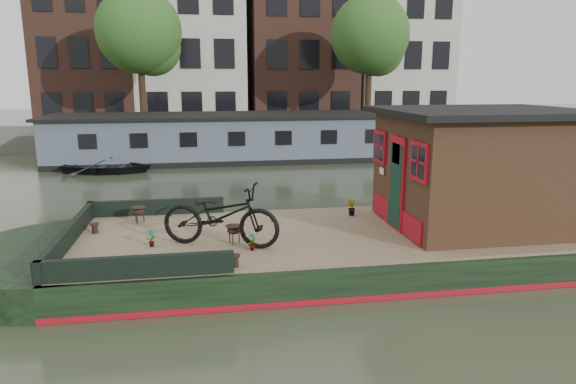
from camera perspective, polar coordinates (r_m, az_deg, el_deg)
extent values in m
plane|color=#303823|center=(10.88, 9.50, -7.36)|extent=(120.00, 120.00, 0.00)
cube|color=black|center=(10.79, 9.56, -5.86)|extent=(12.00, 4.00, 0.60)
cylinder|color=black|center=(10.55, -23.27, -7.15)|extent=(4.00, 4.00, 0.60)
cube|color=maroon|center=(10.86, 9.51, -7.06)|extent=(12.02, 4.02, 0.10)
cube|color=#8D7757|center=(10.69, 9.62, -4.21)|extent=(11.80, 3.80, 0.05)
cube|color=black|center=(10.38, -23.09, -4.41)|extent=(0.12, 4.00, 0.35)
cube|color=black|center=(11.98, -14.38, -1.63)|extent=(3.00, 0.12, 0.35)
cube|color=black|center=(8.32, -16.52, -7.98)|extent=(3.00, 0.12, 0.35)
cube|color=black|center=(11.33, 20.42, 2.23)|extent=(3.50, 3.00, 2.30)
cube|color=black|center=(11.20, 20.89, 8.33)|extent=(4.00, 3.50, 0.12)
cube|color=maroon|center=(10.60, 11.96, 0.99)|extent=(0.06, 0.80, 1.90)
cube|color=black|center=(10.60, 11.84, 0.72)|extent=(0.04, 0.64, 1.70)
cube|color=maroon|center=(9.54, 14.39, 3.28)|extent=(0.06, 0.72, 0.72)
cube|color=maroon|center=(11.47, 10.19, 4.96)|extent=(0.06, 0.72, 0.72)
imported|color=black|center=(9.42, -7.50, -2.57)|extent=(2.34, 1.51, 1.16)
imported|color=brown|center=(9.73, -14.97, -4.96)|extent=(0.21, 0.18, 0.33)
imported|color=brown|center=(11.62, 7.01, -1.73)|extent=(0.25, 0.25, 0.36)
imported|color=brown|center=(9.23, -4.01, -5.51)|extent=(0.20, 0.21, 0.33)
cylinder|color=black|center=(10.93, -20.66, -3.79)|extent=(0.18, 0.18, 0.20)
cylinder|color=black|center=(8.49, -5.91, -7.61)|extent=(0.18, 0.18, 0.21)
imported|color=black|center=(21.76, -19.42, 3.02)|extent=(3.92, 3.13, 0.73)
cube|color=#4F5B6A|center=(24.06, -1.24, 6.09)|extent=(20.00, 4.00, 2.00)
cube|color=black|center=(23.97, -1.25, 8.59)|extent=(20.40, 4.40, 0.12)
cube|color=black|center=(24.17, -1.23, 4.02)|extent=(20.00, 4.05, 0.24)
cube|color=#47443F|center=(30.53, -2.99, 6.39)|extent=(60.00, 6.00, 0.90)
cube|color=brown|center=(38.03, -21.15, 17.44)|extent=(6.00, 8.00, 15.00)
cube|color=#B7B2A3|center=(37.46, -10.89, 19.26)|extent=(7.00, 8.00, 16.50)
cube|color=brown|center=(38.03, 1.14, 18.61)|extent=(7.00, 8.00, 15.50)
cube|color=#B7B2A3|center=(39.92, 11.61, 18.44)|extent=(6.50, 8.00, 16.00)
cylinder|color=#332316|center=(28.84, -15.86, 10.47)|extent=(0.36, 0.36, 4.00)
sphere|color=#29531B|center=(28.94, -16.25, 16.80)|extent=(4.40, 4.40, 4.40)
sphere|color=#29531B|center=(29.12, -14.86, 15.27)|extent=(3.00, 3.00, 3.00)
cylinder|color=#332316|center=(30.18, 8.89, 10.85)|extent=(0.36, 0.36, 4.00)
sphere|color=#29531B|center=(30.27, 9.10, 16.91)|extent=(4.40, 4.40, 4.40)
sphere|color=#29531B|center=(30.69, 9.97, 15.32)|extent=(3.00, 3.00, 3.00)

